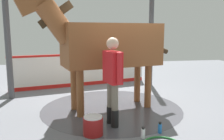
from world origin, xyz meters
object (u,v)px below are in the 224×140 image
object	(u,v)px
wash_bucket	(93,125)
bottle_spray	(160,128)
handler	(113,75)
bottle_shampoo	(143,133)
horse	(106,44)

from	to	relation	value
wash_bucket	bottle_spray	xyz separation A→B (m)	(0.14, 1.21, -0.08)
handler	bottle_shampoo	size ratio (longest dim) A/B	8.52
bottle_spray	wash_bucket	bearing A→B (deg)	-96.70
horse	handler	world-z (taller)	horse
horse	bottle_spray	xyz separation A→B (m)	(1.53, 0.75, -1.44)
wash_bucket	bottle_spray	size ratio (longest dim) A/B	1.71
horse	bottle_spray	size ratio (longest dim) A/B	16.88
handler	wash_bucket	bearing A→B (deg)	-150.74
handler	wash_bucket	distance (m)	1.01
horse	handler	size ratio (longest dim) A/B	2.06
bottle_spray	handler	bearing A→B (deg)	-124.02
wash_bucket	bottle_shampoo	size ratio (longest dim) A/B	1.78
horse	wash_bucket	size ratio (longest dim) A/B	9.86
handler	bottle_shampoo	distance (m)	1.21
horse	wash_bucket	xyz separation A→B (m)	(1.39, -0.46, -1.37)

